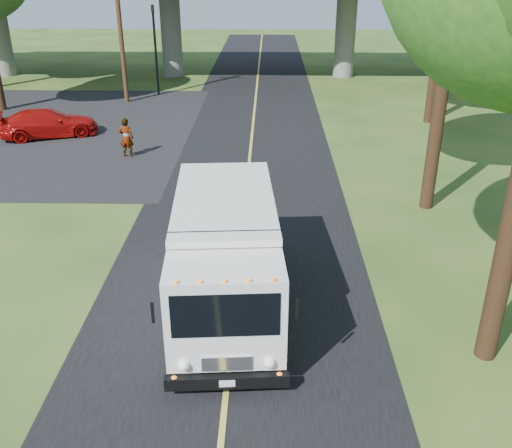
{
  "coord_description": "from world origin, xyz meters",
  "views": [
    {
      "loc": [
        0.79,
        -9.02,
        7.82
      ],
      "look_at": [
        0.49,
        4.11,
        1.6
      ],
      "focal_mm": 40.0,
      "sensor_mm": 36.0,
      "label": 1
    }
  ],
  "objects_px": {
    "pedestrian": "(126,138)",
    "traffic_signal": "(155,41)",
    "utility_pole": "(119,19)",
    "red_sedan": "(48,123)",
    "step_van": "(225,254)"
  },
  "relations": [
    {
      "from": "pedestrian",
      "to": "traffic_signal",
      "type": "bearing_deg",
      "value": -79.61
    },
    {
      "from": "utility_pole",
      "to": "pedestrian",
      "type": "bearing_deg",
      "value": -76.95
    },
    {
      "from": "utility_pole",
      "to": "red_sedan",
      "type": "relative_size",
      "value": 2.01
    },
    {
      "from": "step_van",
      "to": "pedestrian",
      "type": "xyz_separation_m",
      "value": [
        -5.0,
        11.35,
        -0.63
      ]
    },
    {
      "from": "traffic_signal",
      "to": "utility_pole",
      "type": "relative_size",
      "value": 0.58
    },
    {
      "from": "utility_pole",
      "to": "step_van",
      "type": "height_order",
      "value": "utility_pole"
    },
    {
      "from": "pedestrian",
      "to": "red_sedan",
      "type": "bearing_deg",
      "value": -27.06
    },
    {
      "from": "red_sedan",
      "to": "pedestrian",
      "type": "height_order",
      "value": "pedestrian"
    },
    {
      "from": "traffic_signal",
      "to": "red_sedan",
      "type": "bearing_deg",
      "value": -111.63
    },
    {
      "from": "utility_pole",
      "to": "pedestrian",
      "type": "relative_size",
      "value": 5.37
    },
    {
      "from": "utility_pole",
      "to": "pedestrian",
      "type": "xyz_separation_m",
      "value": [
        2.3,
        -9.93,
        -3.76
      ]
    },
    {
      "from": "pedestrian",
      "to": "utility_pole",
      "type": "bearing_deg",
      "value": -70.4
    },
    {
      "from": "traffic_signal",
      "to": "pedestrian",
      "type": "height_order",
      "value": "traffic_signal"
    },
    {
      "from": "step_van",
      "to": "red_sedan",
      "type": "xyz_separation_m",
      "value": [
        -9.38,
        14.26,
        -0.82
      ]
    },
    {
      "from": "utility_pole",
      "to": "red_sedan",
      "type": "height_order",
      "value": "utility_pole"
    }
  ]
}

